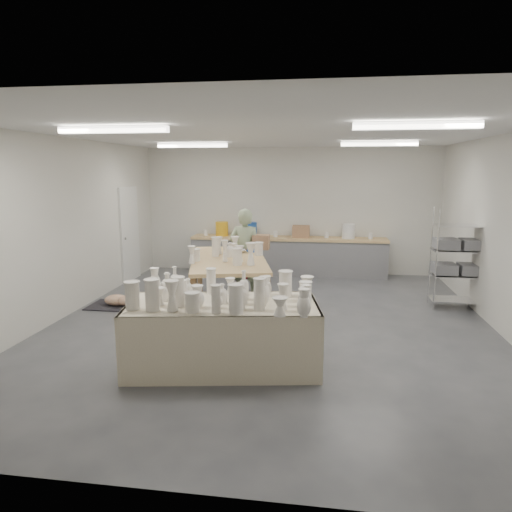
% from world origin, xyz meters
% --- Properties ---
extents(room, '(8.00, 8.02, 3.00)m').
position_xyz_m(room, '(-0.11, 0.08, 2.06)').
color(room, '#424449').
rests_on(room, ground).
extents(back_counter, '(4.60, 0.60, 1.24)m').
position_xyz_m(back_counter, '(-0.01, 3.68, 0.49)').
color(back_counter, tan).
rests_on(back_counter, ground).
extents(wire_shelf, '(0.88, 0.48, 1.80)m').
position_xyz_m(wire_shelf, '(3.20, 1.40, 0.92)').
color(wire_shelf, silver).
rests_on(wire_shelf, ground).
extents(drying_table, '(2.51, 1.48, 1.21)m').
position_xyz_m(drying_table, '(-0.41, -1.68, 0.47)').
color(drying_table, olive).
rests_on(drying_table, ground).
extents(work_table, '(1.79, 2.72, 1.31)m').
position_xyz_m(work_table, '(-0.77, 0.76, 0.93)').
color(work_table, tan).
rests_on(work_table, ground).
extents(rug, '(1.00, 0.70, 0.02)m').
position_xyz_m(rug, '(-2.90, 0.61, 0.01)').
color(rug, black).
rests_on(rug, ground).
extents(cat, '(0.49, 0.37, 0.20)m').
position_xyz_m(cat, '(-2.88, 0.59, 0.12)').
color(cat, white).
rests_on(cat, rug).
extents(potter, '(0.65, 0.44, 1.73)m').
position_xyz_m(potter, '(-0.70, 1.70, 0.86)').
color(potter, '#98AA84').
rests_on(potter, ground).
extents(red_stool, '(0.40, 0.40, 0.35)m').
position_xyz_m(red_stool, '(-0.70, 1.97, 0.31)').
color(red_stool, '#AE182F').
rests_on(red_stool, ground).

